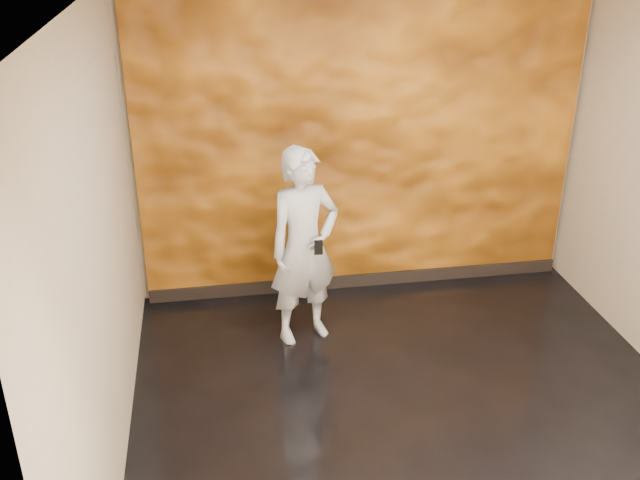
{
  "coord_description": "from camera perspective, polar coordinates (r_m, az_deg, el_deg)",
  "views": [
    {
      "loc": [
        -1.34,
        -3.9,
        3.27
      ],
      "look_at": [
        -0.56,
        0.79,
        1.04
      ],
      "focal_mm": 40.0,
      "sensor_mm": 36.0,
      "label": 1
    }
  ],
  "objects": [
    {
      "name": "room",
      "position": [
        4.53,
        8.68,
        0.38
      ],
      "size": [
        4.02,
        4.02,
        2.81
      ],
      "color": "black",
      "rests_on": "ground"
    },
    {
      "name": "baseboard",
      "position": [
        6.78,
        3.13,
        -3.22
      ],
      "size": [
        3.9,
        0.04,
        0.12
      ],
      "primitive_type": "cube",
      "color": "black",
      "rests_on": "ground"
    },
    {
      "name": "man",
      "position": [
        5.66,
        -1.28,
        -0.56
      ],
      "size": [
        0.7,
        0.57,
        1.64
      ],
      "primitive_type": "imported",
      "rotation": [
        0.0,
        0.0,
        0.34
      ],
      "color": "#A3A8B3",
      "rests_on": "ground"
    },
    {
      "name": "phone",
      "position": [
        5.4,
        -0.12,
        -0.6
      ],
      "size": [
        0.06,
        0.01,
        0.12
      ],
      "primitive_type": "cube",
      "rotation": [
        0.0,
        0.0,
        -0.01
      ],
      "color": "black",
      "rests_on": "man"
    },
    {
      "name": "feature_wall",
      "position": [
        6.3,
        3.34,
        7.59
      ],
      "size": [
        3.9,
        0.06,
        2.75
      ],
      "primitive_type": "cube",
      "color": "orange",
      "rests_on": "ground"
    }
  ]
}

